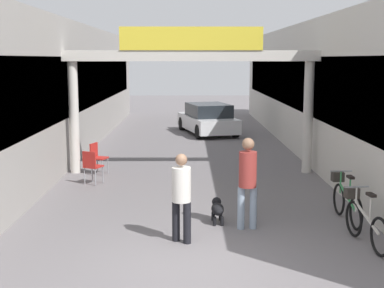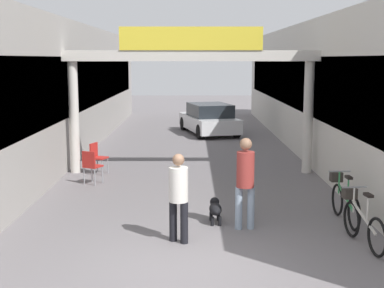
{
  "view_description": "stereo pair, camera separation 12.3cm",
  "coord_description": "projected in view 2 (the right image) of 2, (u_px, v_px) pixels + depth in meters",
  "views": [
    {
      "loc": [
        -0.1,
        -8.07,
        3.26
      ],
      "look_at": [
        0.0,
        4.21,
        1.3
      ],
      "focal_mm": 50.0,
      "sensor_mm": 36.0,
      "label": 1
    },
    {
      "loc": [
        0.03,
        -8.07,
        3.26
      ],
      "look_at": [
        0.0,
        4.21,
        1.3
      ],
      "focal_mm": 50.0,
      "sensor_mm": 36.0,
      "label": 2
    }
  ],
  "objects": [
    {
      "name": "storefront_right",
      "position": [
        336.0,
        89.0,
        18.98
      ],
      "size": [
        3.0,
        26.0,
        4.43
      ],
      "color": "beige",
      "rests_on": "ground_plane"
    },
    {
      "name": "cafe_chair_red_nearer",
      "position": [
        92.0,
        164.0,
        13.95
      ],
      "size": [
        0.53,
        0.53,
        0.89
      ],
      "color": "gray",
      "rests_on": "ground_plane"
    },
    {
      "name": "parked_car_white",
      "position": [
        210.0,
        119.0,
        23.41
      ],
      "size": [
        2.69,
        4.31,
        1.33
      ],
      "color": "silver",
      "rests_on": "ground_plane"
    },
    {
      "name": "cafe_chair_red_farther",
      "position": [
        98.0,
        155.0,
        15.23
      ],
      "size": [
        0.51,
        0.51,
        0.89
      ],
      "color": "gray",
      "rests_on": "ground_plane"
    },
    {
      "name": "storefront_left",
      "position": [
        50.0,
        88.0,
        19.01
      ],
      "size": [
        3.0,
        26.0,
        4.43
      ],
      "color": "#9E9993",
      "rests_on": "ground_plane"
    },
    {
      "name": "pedestrian_companion",
      "position": [
        180.0,
        192.0,
        9.48
      ],
      "size": [
        0.47,
        0.47,
        1.61
      ],
      "color": "black",
      "rests_on": "ground_plane"
    },
    {
      "name": "pedestrian_with_dog",
      "position": [
        246.0,
        177.0,
        10.2
      ],
      "size": [
        0.39,
        0.37,
        1.78
      ],
      "color": "#8C9EB2",
      "rests_on": "ground_plane"
    },
    {
      "name": "bollard_post_metal",
      "position": [
        252.0,
        191.0,
        11.29
      ],
      "size": [
        0.1,
        0.1,
        0.97
      ],
      "color": "gray",
      "rests_on": "ground_plane"
    },
    {
      "name": "bicycle_silver_nearest",
      "position": [
        362.0,
        220.0,
        9.44
      ],
      "size": [
        0.46,
        1.68,
        0.98
      ],
      "color": "black",
      "rests_on": "ground_plane"
    },
    {
      "name": "ground_plane",
      "position": [
        191.0,
        266.0,
        8.48
      ],
      "size": [
        80.0,
        80.0,
        0.0
      ],
      "primitive_type": "plane",
      "color": "slate"
    },
    {
      "name": "dog_on_leash",
      "position": [
        216.0,
        209.0,
        10.72
      ],
      "size": [
        0.26,
        0.64,
        0.47
      ],
      "color": "black",
      "rests_on": "ground_plane"
    },
    {
      "name": "bicycle_green_second",
      "position": [
        345.0,
        200.0,
        10.81
      ],
      "size": [
        0.46,
        1.69,
        0.98
      ],
      "color": "black",
      "rests_on": "ground_plane"
    },
    {
      "name": "arcade_sign_gateway",
      "position": [
        192.0,
        71.0,
        15.02
      ],
      "size": [
        7.4,
        0.47,
        4.14
      ],
      "color": "beige",
      "rests_on": "ground_plane"
    }
  ]
}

